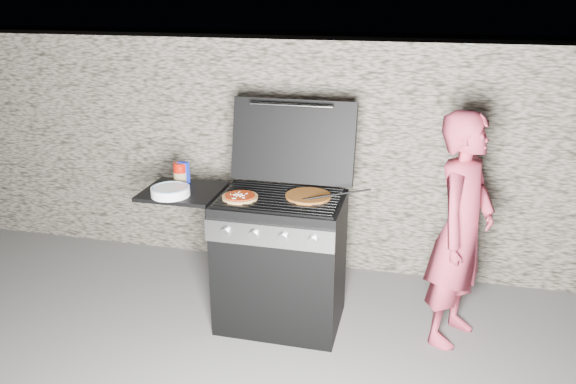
% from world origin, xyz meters
% --- Properties ---
extents(ground, '(50.00, 50.00, 0.00)m').
position_xyz_m(ground, '(0.00, 0.00, 0.00)').
color(ground, '#5F5F5D').
extents(stone_wall, '(8.00, 0.35, 1.80)m').
position_xyz_m(stone_wall, '(0.00, 1.05, 0.90)').
color(stone_wall, gray).
rests_on(stone_wall, ground).
extents(gas_grill, '(1.34, 0.79, 0.91)m').
position_xyz_m(gas_grill, '(-0.25, 0.00, 0.46)').
color(gas_grill, black).
rests_on(gas_grill, ground).
extents(pizza_topped, '(0.28, 0.28, 0.03)m').
position_xyz_m(pizza_topped, '(-0.24, -0.08, 0.92)').
color(pizza_topped, '#BA9643').
rests_on(pizza_topped, gas_grill).
extents(pizza_plain, '(0.30, 0.30, 0.02)m').
position_xyz_m(pizza_plain, '(0.17, 0.04, 0.92)').
color(pizza_plain, '#B96A25').
rests_on(pizza_plain, gas_grill).
extents(sauce_jar, '(0.10, 0.10, 0.15)m').
position_xyz_m(sauce_jar, '(-0.73, 0.12, 0.98)').
color(sauce_jar, '#A51105').
rests_on(sauce_jar, gas_grill).
extents(blue_carton, '(0.07, 0.05, 0.15)m').
position_xyz_m(blue_carton, '(-0.71, 0.13, 0.98)').
color(blue_carton, '#1529B3').
rests_on(blue_carton, gas_grill).
extents(plate_stack, '(0.26, 0.26, 0.06)m').
position_xyz_m(plate_stack, '(-0.70, -0.12, 0.93)').
color(plate_stack, white).
rests_on(plate_stack, gas_grill).
extents(person, '(0.55, 0.65, 1.50)m').
position_xyz_m(person, '(1.12, 0.10, 0.75)').
color(person, '#AD3548').
rests_on(person, ground).
extents(tongs, '(0.45, 0.10, 0.09)m').
position_xyz_m(tongs, '(0.34, 0.00, 0.96)').
color(tongs, black).
rests_on(tongs, gas_grill).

